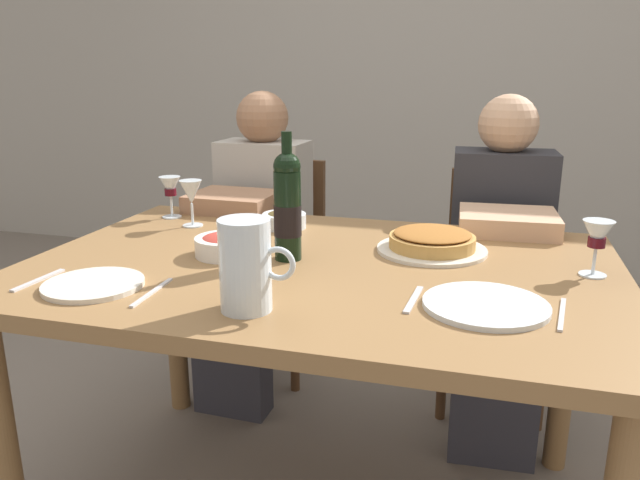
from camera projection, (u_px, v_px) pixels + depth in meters
name	position (u px, v px, depth m)	size (l,w,h in m)	color
back_wall	(430.00, 40.00, 3.63)	(8.00, 0.10, 2.80)	#B2ADA3
dining_table	(320.00, 297.00, 1.59)	(1.50, 1.00, 0.76)	olive
wine_bottle	(287.00, 206.00, 1.56)	(0.07, 0.07, 0.33)	black
water_pitcher	(246.00, 271.00, 1.24)	(0.16, 0.11, 0.19)	silver
baked_tart	(432.00, 242.00, 1.66)	(0.30, 0.30, 0.06)	silver
salad_bowl	(226.00, 244.00, 1.62)	(0.17, 0.17, 0.06)	white
olive_bowl	(284.00, 219.00, 1.91)	(0.14, 0.14, 0.05)	silver
wine_glass_left_diner	(597.00, 237.00, 1.45)	(0.07, 0.07, 0.14)	silver
wine_glass_right_diner	(191.00, 194.00, 1.91)	(0.07, 0.07, 0.15)	silver
wine_glass_centre	(170.00, 189.00, 2.02)	(0.07, 0.07, 0.14)	silver
dinner_plate_left_setting	(94.00, 285.00, 1.40)	(0.23, 0.23, 0.01)	silver
dinner_plate_right_setting	(486.00, 305.00, 1.28)	(0.26, 0.26, 0.01)	silver
fork_left_setting	(38.00, 280.00, 1.44)	(0.16, 0.01, 0.01)	silver
knife_left_setting	(152.00, 292.00, 1.36)	(0.18, 0.01, 0.01)	silver
knife_right_setting	(562.00, 314.00, 1.24)	(0.18, 0.01, 0.01)	silver
spoon_right_setting	(414.00, 299.00, 1.32)	(0.16, 0.01, 0.01)	silver
chair_left	(277.00, 250.00, 2.59)	(0.41, 0.41, 0.87)	brown
diner_left	(254.00, 237.00, 2.34)	(0.35, 0.51, 1.16)	#B7B2A8
chair_right	(494.00, 272.00, 2.32)	(0.42, 0.42, 0.87)	brown
diner_right	(500.00, 260.00, 2.07)	(0.35, 0.52, 1.16)	#2D2D33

